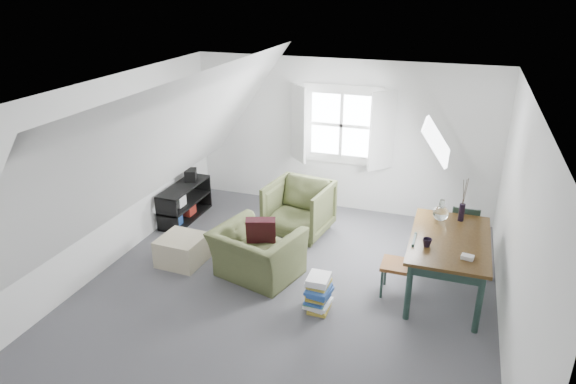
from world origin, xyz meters
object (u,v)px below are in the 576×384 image
at_px(media_shelf, 184,204).
at_px(magazine_stack, 319,293).
at_px(armchair_near, 258,276).
at_px(dining_chair_near, 400,264).
at_px(armchair_far, 299,233).
at_px(dining_chair_far, 463,231).
at_px(dining_table, 449,246).
at_px(ottoman, 182,250).

bearing_deg(media_shelf, magazine_stack, -30.07).
bearing_deg(armchair_near, dining_chair_near, -158.77).
distance_m(armchair_far, dining_chair_far, 2.42).
xyz_separation_m(dining_chair_far, dining_chair_near, (-0.71, -1.13, -0.02)).
height_order(armchair_near, dining_chair_near, dining_chair_near).
height_order(dining_chair_near, media_shelf, dining_chair_near).
xyz_separation_m(dining_chair_far, magazine_stack, (-1.55, -1.77, -0.22)).
relative_size(armchair_far, media_shelf, 0.80).
distance_m(dining_table, dining_chair_far, 0.97).
distance_m(armchair_far, magazine_stack, 2.00).
bearing_deg(dining_chair_near, dining_chair_far, 144.49).
distance_m(ottoman, dining_chair_near, 2.93).
xyz_separation_m(ottoman, dining_chair_far, (3.63, 1.32, 0.25)).
height_order(ottoman, dining_table, dining_table).
xyz_separation_m(media_shelf, magazine_stack, (2.74, -1.68, -0.04)).
relative_size(armchair_near, dining_chair_far, 1.23).
height_order(ottoman, media_shelf, media_shelf).
bearing_deg(armchair_far, dining_table, -15.57).
height_order(armchair_far, dining_table, dining_table).
xyz_separation_m(armchair_near, ottoman, (-1.11, -0.01, 0.19)).
distance_m(armchair_near, dining_table, 2.47).
distance_m(armchair_near, armchair_far, 1.36).
height_order(dining_table, magazine_stack, dining_table).
xyz_separation_m(dining_table, dining_chair_near, (-0.54, -0.20, -0.25)).
xyz_separation_m(armchair_near, dining_table, (2.35, 0.38, 0.67)).
bearing_deg(dining_chair_far, ottoman, 18.14).
distance_m(armchair_far, ottoman, 1.86).
bearing_deg(dining_table, armchair_far, 160.84).
bearing_deg(dining_chair_near, armchair_near, -87.93).
distance_m(ottoman, magazine_stack, 2.12).
relative_size(armchair_far, ottoman, 1.58).
bearing_deg(dining_table, ottoman, -168.97).
relative_size(armchair_near, dining_chair_near, 1.29).
distance_m(armchair_near, dining_chair_near, 1.87).
xyz_separation_m(dining_table, magazine_stack, (-1.39, -0.84, -0.45)).
xyz_separation_m(ottoman, media_shelf, (-0.67, 1.24, 0.07)).
distance_m(ottoman, media_shelf, 1.41).
bearing_deg(dining_chair_near, magazine_stack, -56.79).
bearing_deg(dining_table, magazine_stack, -144.32).
bearing_deg(media_shelf, armchair_near, -33.13).
bearing_deg(media_shelf, dining_chair_near, -14.82).
height_order(armchair_near, media_shelf, media_shelf).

